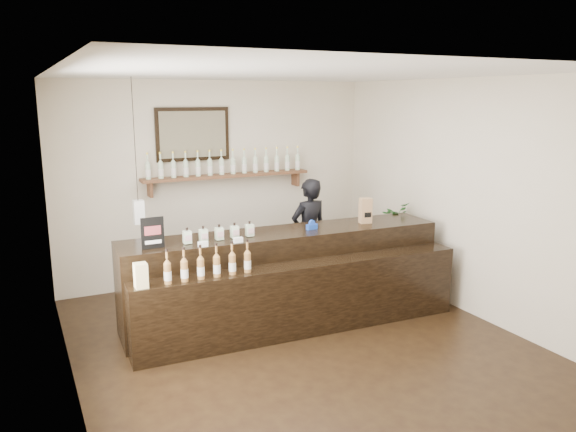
# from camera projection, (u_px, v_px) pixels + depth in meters

# --- Properties ---
(ground) EXTENTS (5.00, 5.00, 0.00)m
(ground) POSITION_uv_depth(u_px,v_px,m) (299.00, 342.00, 6.02)
(ground) COLOR black
(ground) RESTS_ON ground
(room_shell) EXTENTS (5.00, 5.00, 5.00)m
(room_shell) POSITION_uv_depth(u_px,v_px,m) (299.00, 185.00, 5.66)
(room_shell) COLOR beige
(room_shell) RESTS_ON ground
(back_wall_decor) EXTENTS (2.66, 0.96, 1.69)m
(back_wall_decor) POSITION_uv_depth(u_px,v_px,m) (211.00, 158.00, 7.67)
(back_wall_decor) COLOR brown
(back_wall_decor) RESTS_ON ground
(counter) EXTENTS (3.81, 1.17, 1.23)m
(counter) POSITION_uv_depth(u_px,v_px,m) (289.00, 281.00, 6.48)
(counter) COLOR black
(counter) RESTS_ON ground
(promo_sign) EXTENTS (0.23, 0.03, 0.33)m
(promo_sign) POSITION_uv_depth(u_px,v_px,m) (153.00, 233.00, 5.71)
(promo_sign) COLOR black
(promo_sign) RESTS_ON counter
(paper_bag) EXTENTS (0.16, 0.13, 0.31)m
(paper_bag) POSITION_uv_depth(u_px,v_px,m) (365.00, 211.00, 6.87)
(paper_bag) COLOR #936747
(paper_bag) RESTS_ON counter
(tape_dispenser) EXTENTS (0.14, 0.07, 0.11)m
(tape_dispenser) POSITION_uv_depth(u_px,v_px,m) (312.00, 226.00, 6.56)
(tape_dispenser) COLOR #1942B2
(tape_dispenser) RESTS_ON counter
(side_cabinet) EXTENTS (0.50, 0.61, 0.78)m
(side_cabinet) POSITION_uv_depth(u_px,v_px,m) (393.00, 259.00, 7.71)
(side_cabinet) COLOR brown
(side_cabinet) RESTS_ON ground
(potted_plant) EXTENTS (0.45, 0.42, 0.40)m
(potted_plant) POSITION_uv_depth(u_px,v_px,m) (395.00, 217.00, 7.59)
(potted_plant) COLOR #296729
(potted_plant) RESTS_ON side_cabinet
(shopkeeper) EXTENTS (0.66, 0.48, 1.71)m
(shopkeeper) POSITION_uv_depth(u_px,v_px,m) (309.00, 226.00, 7.61)
(shopkeeper) COLOR black
(shopkeeper) RESTS_ON ground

